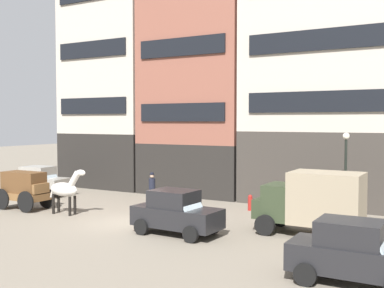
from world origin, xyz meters
name	(u,v)px	position (x,y,z in m)	size (l,w,h in m)	color
ground_plane	(128,223)	(0.00, 0.00, 0.00)	(120.00, 120.00, 0.00)	slate
building_far_left	(116,76)	(-8.59, 9.99, 7.92)	(7.28, 5.60, 15.74)	black
building_center_left	(202,73)	(-1.56, 9.99, 7.82)	(7.49, 5.60, 15.54)	black
building_center_right	(336,49)	(7.03, 9.99, 8.71)	(10.39, 5.60, 17.33)	#38332D
cargo_wagon	(24,188)	(-6.84, 0.03, 1.15)	(2.92, 1.54, 1.98)	brown
draft_horse	(65,189)	(-3.89, 0.03, 1.27)	(2.34, 0.62, 2.30)	beige
delivery_truck_near	(312,201)	(8.02, 1.79, 1.42)	(4.35, 2.13, 2.62)	#2D3823
sedan_dark	(176,212)	(3.12, -0.81, 0.91)	(3.77, 2.00, 1.83)	black
sedan_light	(40,181)	(-9.69, 3.68, 0.91)	(3.82, 2.12, 1.83)	gray
sedan_parked_curb	(354,253)	(10.66, -3.39, 0.91)	(3.71, 1.88, 1.83)	black
pedestrian_officer	(152,187)	(-1.74, 4.52, 0.98)	(0.37, 0.37, 1.79)	black
streetlamp_curbside	(346,163)	(8.54, 5.63, 2.67)	(0.32, 0.32, 4.12)	black
fire_hydrant_curbside	(250,202)	(3.73, 5.58, 0.43)	(0.24, 0.24, 0.83)	maroon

